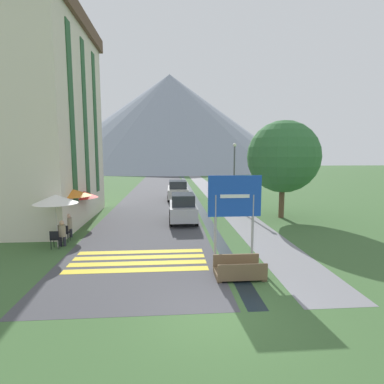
{
  "coord_description": "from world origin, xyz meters",
  "views": [
    {
      "loc": [
        -1.22,
        -7.6,
        4.32
      ],
      "look_at": [
        0.11,
        10.0,
        2.06
      ],
      "focal_mm": 28.0,
      "sensor_mm": 36.0,
      "label": 1
    }
  ],
  "objects_px": {
    "hotel_building": "(36,112)",
    "cafe_chair_middle": "(61,226)",
    "cafe_umbrella_middle_orange": "(71,192)",
    "cafe_umbrella_front_white": "(55,199)",
    "cafe_chair_near_right": "(65,232)",
    "streetlamp": "(234,170)",
    "cafe_chair_near_left": "(62,231)",
    "cafe_chair_nearest": "(55,238)",
    "road_sign": "(235,204)",
    "parked_car_near": "(183,208)",
    "cafe_umbrella_rear_red": "(79,193)",
    "tree_by_path": "(283,157)",
    "person_seated_far": "(69,224)",
    "cafe_chair_far_right": "(75,220)",
    "person_seated_near": "(62,232)",
    "footbridge": "(239,271)",
    "parked_car_far": "(178,190)"
  },
  "relations": [
    {
      "from": "road_sign",
      "to": "person_seated_far",
      "type": "height_order",
      "value": "road_sign"
    },
    {
      "from": "road_sign",
      "to": "parked_car_near",
      "type": "xyz_separation_m",
      "value": [
        -1.71,
        7.35,
        -1.46
      ]
    },
    {
      "from": "cafe_chair_near_right",
      "to": "streetlamp",
      "type": "height_order",
      "value": "streetlamp"
    },
    {
      "from": "footbridge",
      "to": "tree_by_path",
      "type": "height_order",
      "value": "tree_by_path"
    },
    {
      "from": "cafe_umbrella_middle_orange",
      "to": "parked_car_far",
      "type": "bearing_deg",
      "value": 61.91
    },
    {
      "from": "parked_car_far",
      "to": "cafe_chair_far_right",
      "type": "relative_size",
      "value": 5.29
    },
    {
      "from": "cafe_chair_near_right",
      "to": "cafe_chair_far_right",
      "type": "bearing_deg",
      "value": 75.77
    },
    {
      "from": "cafe_umbrella_front_white",
      "to": "person_seated_far",
      "type": "relative_size",
      "value": 2.0
    },
    {
      "from": "road_sign",
      "to": "cafe_chair_far_right",
      "type": "height_order",
      "value": "road_sign"
    },
    {
      "from": "cafe_chair_far_right",
      "to": "cafe_chair_middle",
      "type": "height_order",
      "value": "same"
    },
    {
      "from": "hotel_building",
      "to": "cafe_chair_middle",
      "type": "bearing_deg",
      "value": -56.39
    },
    {
      "from": "parked_car_near",
      "to": "cafe_chair_nearest",
      "type": "distance_m",
      "value": 7.89
    },
    {
      "from": "road_sign",
      "to": "parked_car_far",
      "type": "xyz_separation_m",
      "value": [
        -1.77,
        16.8,
        -1.46
      ]
    },
    {
      "from": "cafe_chair_far_right",
      "to": "person_seated_near",
      "type": "xyz_separation_m",
      "value": [
        0.47,
        -3.44,
        0.17
      ]
    },
    {
      "from": "cafe_chair_nearest",
      "to": "person_seated_near",
      "type": "bearing_deg",
      "value": 79.93
    },
    {
      "from": "parked_car_far",
      "to": "streetlamp",
      "type": "distance_m",
      "value": 6.86
    },
    {
      "from": "cafe_chair_near_right",
      "to": "tree_by_path",
      "type": "height_order",
      "value": "tree_by_path"
    },
    {
      "from": "cafe_chair_nearest",
      "to": "cafe_umbrella_rear_red",
      "type": "relative_size",
      "value": 0.37
    },
    {
      "from": "cafe_umbrella_rear_red",
      "to": "parked_car_far",
      "type": "bearing_deg",
      "value": 56.51
    },
    {
      "from": "parked_car_near",
      "to": "cafe_umbrella_middle_orange",
      "type": "relative_size",
      "value": 1.58
    },
    {
      "from": "cafe_chair_near_right",
      "to": "streetlamp",
      "type": "relative_size",
      "value": 0.17
    },
    {
      "from": "cafe_umbrella_middle_orange",
      "to": "cafe_umbrella_front_white",
      "type": "bearing_deg",
      "value": -86.04
    },
    {
      "from": "cafe_chair_nearest",
      "to": "cafe_chair_middle",
      "type": "height_order",
      "value": "same"
    },
    {
      "from": "parked_car_near",
      "to": "cafe_chair_far_right",
      "type": "distance_m",
      "value": 6.47
    },
    {
      "from": "footbridge",
      "to": "cafe_chair_middle",
      "type": "bearing_deg",
      "value": 143.75
    },
    {
      "from": "cafe_chair_far_right",
      "to": "cafe_chair_middle",
      "type": "distance_m",
      "value": 1.57
    },
    {
      "from": "cafe_chair_middle",
      "to": "streetlamp",
      "type": "bearing_deg",
      "value": 53.85
    },
    {
      "from": "parked_car_near",
      "to": "cafe_chair_nearest",
      "type": "bearing_deg",
      "value": -140.17
    },
    {
      "from": "cafe_chair_middle",
      "to": "cafe_umbrella_front_white",
      "type": "height_order",
      "value": "cafe_umbrella_front_white"
    },
    {
      "from": "cafe_chair_far_right",
      "to": "parked_car_near",
      "type": "bearing_deg",
      "value": 0.67
    },
    {
      "from": "tree_by_path",
      "to": "cafe_chair_near_right",
      "type": "bearing_deg",
      "value": -159.29
    },
    {
      "from": "cafe_chair_near_left",
      "to": "cafe_umbrella_rear_red",
      "type": "relative_size",
      "value": 0.37
    },
    {
      "from": "parked_car_near",
      "to": "cafe_chair_near_right",
      "type": "relative_size",
      "value": 4.56
    },
    {
      "from": "cafe_umbrella_front_white",
      "to": "cafe_chair_far_right",
      "type": "bearing_deg",
      "value": 94.96
    },
    {
      "from": "footbridge",
      "to": "parked_car_far",
      "type": "bearing_deg",
      "value": 95.22
    },
    {
      "from": "hotel_building",
      "to": "cafe_chair_near_right",
      "type": "xyz_separation_m",
      "value": [
        3.01,
        -4.87,
        -6.36
      ]
    },
    {
      "from": "cafe_chair_nearest",
      "to": "streetlamp",
      "type": "distance_m",
      "value": 14.36
    },
    {
      "from": "cafe_chair_near_left",
      "to": "road_sign",
      "type": "bearing_deg",
      "value": -43.99
    },
    {
      "from": "parked_car_near",
      "to": "person_seated_far",
      "type": "height_order",
      "value": "parked_car_near"
    },
    {
      "from": "cafe_chair_nearest",
      "to": "person_seated_far",
      "type": "xyz_separation_m",
      "value": [
        -0.02,
        1.94,
        0.17
      ]
    },
    {
      "from": "cafe_chair_middle",
      "to": "tree_by_path",
      "type": "height_order",
      "value": "tree_by_path"
    },
    {
      "from": "cafe_chair_near_left",
      "to": "cafe_umbrella_front_white",
      "type": "distance_m",
      "value": 2.0
    },
    {
      "from": "road_sign",
      "to": "cafe_umbrella_rear_red",
      "type": "distance_m",
      "value": 10.87
    },
    {
      "from": "cafe_chair_near_left",
      "to": "cafe_chair_nearest",
      "type": "bearing_deg",
      "value": -104.84
    },
    {
      "from": "footbridge",
      "to": "cafe_umbrella_front_white",
      "type": "xyz_separation_m",
      "value": [
        -7.64,
        3.97,
        2.04
      ]
    },
    {
      "from": "cafe_chair_near_left",
      "to": "cafe_chair_near_right",
      "type": "height_order",
      "value": "same"
    },
    {
      "from": "road_sign",
      "to": "parked_car_near",
      "type": "bearing_deg",
      "value": 103.08
    },
    {
      "from": "parked_car_near",
      "to": "cafe_umbrella_rear_red",
      "type": "bearing_deg",
      "value": -178.92
    },
    {
      "from": "cafe_umbrella_rear_red",
      "to": "parked_car_near",
      "type": "bearing_deg",
      "value": 1.08
    },
    {
      "from": "cafe_chair_near_right",
      "to": "person_seated_near",
      "type": "bearing_deg",
      "value": -101.74
    }
  ]
}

